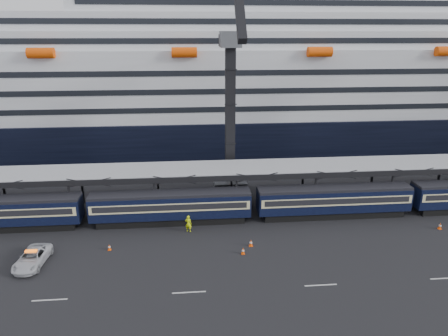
{
  "coord_description": "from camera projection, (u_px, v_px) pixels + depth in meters",
  "views": [
    {
      "loc": [
        -25.56,
        -34.06,
        21.94
      ],
      "look_at": [
        -21.63,
        10.0,
        6.78
      ],
      "focal_mm": 32.0,
      "sensor_mm": 36.0,
      "label": 1
    }
  ],
  "objects": [
    {
      "name": "pickup_truck",
      "position": [
        32.0,
        258.0,
        39.42
      ],
      "size": [
        2.72,
        5.35,
        1.45
      ],
      "primitive_type": "imported",
      "rotation": [
        0.0,
        0.0,
        -0.06
      ],
      "color": "silver",
      "rests_on": "ground"
    },
    {
      "name": "traffic_cone_b",
      "position": [
        243.0,
        251.0,
        41.43
      ],
      "size": [
        0.37,
        0.37,
        0.74
      ],
      "color": "#FD4E08",
      "rests_on": "ground"
    },
    {
      "name": "train",
      "position": [
        360.0,
        199.0,
        49.67
      ],
      "size": [
        133.05,
        3.0,
        4.05
      ],
      "color": "black",
      "rests_on": "ground"
    },
    {
      "name": "traffic_cone_d",
      "position": [
        440.0,
        226.0,
        46.67
      ],
      "size": [
        0.41,
        0.41,
        0.82
      ],
      "color": "#FD4E08",
      "rests_on": "ground"
    },
    {
      "name": "traffic_cone_c",
      "position": [
        251.0,
        243.0,
        42.94
      ],
      "size": [
        0.4,
        0.4,
        0.79
      ],
      "color": "#FD4E08",
      "rests_on": "ground"
    },
    {
      "name": "traffic_cone_a",
      "position": [
        109.0,
        247.0,
        42.17
      ],
      "size": [
        0.35,
        0.35,
        0.7
      ],
      "color": "#FD4E08",
      "rests_on": "ground"
    },
    {
      "name": "ground",
      "position": [
        440.0,
        255.0,
        41.35
      ],
      "size": [
        260.0,
        260.0,
        0.0
      ],
      "primitive_type": "plane",
      "color": "black",
      "rests_on": "ground"
    },
    {
      "name": "cruise_ship",
      "position": [
        309.0,
        82.0,
        80.59
      ],
      "size": [
        214.09,
        28.84,
        34.0
      ],
      "color": "black",
      "rests_on": "ground"
    },
    {
      "name": "crane_dark_near",
      "position": [
        230.0,
        111.0,
        53.32
      ],
      "size": [
        4.5,
        17.75,
        35.08
      ],
      "color": "#45474C",
      "rests_on": "ground"
    },
    {
      "name": "canopy",
      "position": [
        384.0,
        164.0,
        52.84
      ],
      "size": [
        130.0,
        6.25,
        5.53
      ],
      "color": "#95989D",
      "rests_on": "ground"
    },
    {
      "name": "worker",
      "position": [
        188.0,
        224.0,
        45.88
      ],
      "size": [
        0.85,
        0.69,
        2.02
      ],
      "primitive_type": "imported",
      "rotation": [
        0.0,
        0.0,
        2.82
      ],
      "color": "#E5FF0D",
      "rests_on": "ground"
    }
  ]
}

